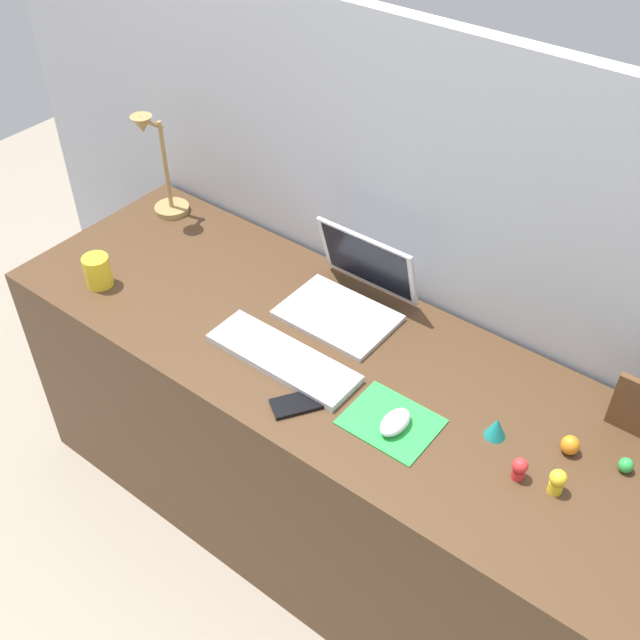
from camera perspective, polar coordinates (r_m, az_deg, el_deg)
The scene contains 16 objects.
ground_plane at distance 2.52m, azimuth 0.40°, elevation -14.57°, with size 6.00×6.00×0.00m, color gray.
back_wall at distance 2.19m, azimuth 6.20°, elevation 2.85°, with size 3.05×0.05×1.48m, color #B2B7C1.
desk at distance 2.23m, azimuth 0.44°, elevation -9.18°, with size 1.85×0.63×0.74m, color #4C331E.
laptop at distance 2.06m, azimuth 2.32°, elevation 2.15°, with size 0.30×0.27×0.21m.
keyboard at distance 1.93m, azimuth -2.79°, elevation -2.85°, with size 0.41×0.13×0.02m, color silver.
mousepad at distance 1.79m, azimuth 5.32°, elevation -7.57°, with size 0.21×0.17×0.00m, color green.
mouse at distance 1.77m, azimuth 5.62°, elevation -7.59°, with size 0.06×0.10×0.03m, color silver.
cell_phone at distance 1.82m, azimuth -1.63°, elevation -6.23°, with size 0.06×0.13×0.01m, color black.
desk_lamp at distance 2.42m, azimuth -11.91°, elevation 11.03°, with size 0.11×0.15×0.35m.
picture_frame at distance 1.86m, azimuth 22.66°, elevation -6.12°, with size 0.12×0.02×0.15m, color brown.
coffee_mug at distance 2.23m, azimuth -16.24°, elevation 3.52°, with size 0.07×0.07×0.09m, color yellow.
toy_figurine_teal at distance 1.79m, azimuth 13.01°, elevation -7.81°, with size 0.05×0.05×0.05m, color teal.
toy_figurine_orange at distance 1.80m, azimuth 18.14°, elevation -8.84°, with size 0.04×0.04×0.05m, color orange.
toy_figurine_red at distance 1.72m, azimuth 14.64°, elevation -10.63°, with size 0.04×0.04×0.06m.
toy_figurine_green at distance 1.81m, azimuth 21.83°, elevation -10.01°, with size 0.03×0.03×0.04m, color green.
toy_figurine_yellow at distance 1.71m, azimuth 17.27°, elevation -11.38°, with size 0.04×0.04×0.06m.
Camera 1 is at (0.86, -1.14, 2.08)m, focal length 42.94 mm.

